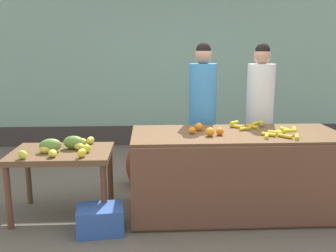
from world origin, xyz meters
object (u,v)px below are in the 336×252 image
vendor_woman_white_shirt (259,116)px  produce_sack (138,165)px  vendor_woman_blue_shirt (202,117)px  produce_crate (100,220)px

vendor_woman_white_shirt → produce_sack: (-1.55, 0.09, -0.65)m
vendor_woman_blue_shirt → produce_sack: size_ratio=3.45×
vendor_woman_white_shirt → produce_crate: vendor_woman_white_shirt is taller
produce_crate → produce_sack: size_ratio=0.83×
vendor_woman_blue_shirt → vendor_woman_white_shirt: vendor_woman_blue_shirt is taller
produce_sack → vendor_woman_white_shirt: bearing=-3.2°
vendor_woman_white_shirt → produce_sack: bearing=176.8°
produce_crate → produce_sack: bearing=75.7°
produce_crate → vendor_woman_white_shirt: bearing=32.6°
produce_sack → produce_crate: bearing=-104.3°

